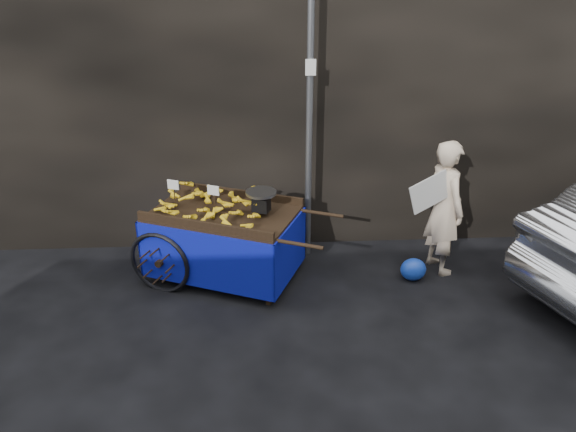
{
  "coord_description": "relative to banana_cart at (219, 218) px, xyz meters",
  "views": [
    {
      "loc": [
        -0.31,
        -5.14,
        3.53
      ],
      "look_at": [
        0.0,
        0.5,
        0.91
      ],
      "focal_mm": 35.0,
      "sensor_mm": 36.0,
      "label": 1
    }
  ],
  "objects": [
    {
      "name": "ground",
      "position": [
        0.78,
        -0.81,
        -0.76
      ],
      "size": [
        80.0,
        80.0,
        0.0
      ],
      "primitive_type": "plane",
      "color": "black",
      "rests_on": "ground"
    },
    {
      "name": "building_wall",
      "position": [
        1.18,
        1.79,
        1.74
      ],
      "size": [
        13.5,
        2.0,
        5.0
      ],
      "color": "black",
      "rests_on": "ground"
    },
    {
      "name": "street_pole",
      "position": [
        1.08,
        0.49,
        1.24
      ],
      "size": [
        0.12,
        0.1,
        4.0
      ],
      "color": "slate",
      "rests_on": "ground"
    },
    {
      "name": "banana_cart",
      "position": [
        0.0,
        0.0,
        0.0
      ],
      "size": [
        2.49,
        1.81,
        1.24
      ],
      "rotation": [
        0.0,
        0.0,
        -0.4
      ],
      "color": "black",
      "rests_on": "ground"
    },
    {
      "name": "vendor",
      "position": [
        2.66,
        0.01,
        0.07
      ],
      "size": [
        0.82,
        0.69,
        1.65
      ],
      "rotation": [
        0.0,
        0.0,
        1.87
      ],
      "color": "beige",
      "rests_on": "ground"
    },
    {
      "name": "plastic_bag",
      "position": [
        2.29,
        -0.25,
        -0.62
      ],
      "size": [
        0.31,
        0.25,
        0.28
      ],
      "primitive_type": "ellipsoid",
      "color": "blue",
      "rests_on": "ground"
    }
  ]
}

